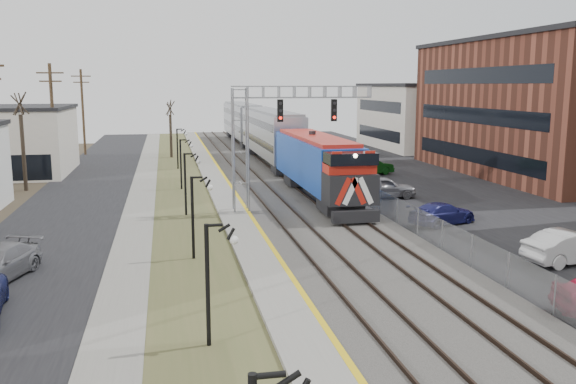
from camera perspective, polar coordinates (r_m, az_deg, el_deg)
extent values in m
cube|color=black|center=(46.47, -19.10, -0.70)|extent=(7.00, 120.00, 0.04)
cube|color=gray|center=(46.07, -13.55, -0.49)|extent=(2.00, 120.00, 0.08)
cube|color=#4C522C|center=(46.04, -9.82, -0.37)|extent=(4.00, 120.00, 0.06)
cube|color=gray|center=(46.20, -6.10, -0.13)|extent=(2.00, 120.00, 0.24)
cube|color=#595651|center=(46.92, -0.01, 0.06)|extent=(8.00, 120.00, 0.20)
cube|color=black|center=(50.65, 13.42, 0.43)|extent=(16.00, 120.00, 0.04)
cube|color=gold|center=(46.27, -5.02, 0.06)|extent=(0.24, 120.00, 0.01)
cube|color=#2D2119|center=(46.43, -3.34, 0.15)|extent=(0.08, 120.00, 0.15)
cube|color=#2D2119|center=(46.66, -1.51, 0.21)|extent=(0.08, 120.00, 0.15)
cube|color=#2D2119|center=(47.04, 0.89, 0.30)|extent=(0.08, 120.00, 0.15)
cube|color=#2D2119|center=(47.38, 2.66, 0.36)|extent=(0.08, 120.00, 0.15)
cube|color=#1543B2|center=(43.36, 2.89, 2.40)|extent=(3.00, 17.00, 4.25)
cube|color=black|center=(35.42, 6.34, -2.29)|extent=(2.80, 0.50, 0.70)
cube|color=#ACAEB8|center=(63.06, -1.67, 5.27)|extent=(3.00, 22.00, 5.33)
cube|color=#ACAEB8|center=(85.56, -4.28, 6.49)|extent=(3.00, 22.00, 5.33)
cube|color=gray|center=(38.81, -4.49, 3.76)|extent=(1.00, 1.00, 8.00)
cube|color=gray|center=(39.27, 1.31, 9.34)|extent=(9.00, 0.80, 0.80)
cube|color=black|center=(38.55, -0.74, 7.62)|extent=(0.35, 0.25, 1.40)
cube|color=black|center=(39.35, 4.32, 7.64)|extent=(0.35, 0.25, 1.40)
cylinder|color=black|center=(19.35, -7.53, -8.76)|extent=(0.14, 0.14, 4.00)
cylinder|color=black|center=(28.99, -8.91, -2.47)|extent=(0.14, 0.14, 4.00)
cylinder|color=black|center=(38.81, -9.59, 0.67)|extent=(0.14, 0.14, 4.00)
cylinder|color=black|center=(48.71, -9.99, 2.53)|extent=(0.14, 0.14, 4.00)
cylinder|color=black|center=(60.63, -10.30, 3.96)|extent=(0.14, 0.14, 4.00)
cylinder|color=#4C3823|center=(56.18, -21.11, 6.07)|extent=(0.28, 0.28, 10.00)
cylinder|color=#4C3823|center=(75.95, -18.63, 7.06)|extent=(0.28, 0.28, 10.00)
cube|color=gray|center=(47.80, 4.93, 1.05)|extent=(0.04, 120.00, 1.60)
cube|color=brown|center=(61.40, 23.70, 7.11)|extent=(16.00, 26.00, 12.00)
cube|color=beige|center=(83.20, 13.68, 6.82)|extent=(16.00, 18.00, 8.00)
cylinder|color=#382D23|center=(51.72, -23.52, 3.37)|extent=(0.30, 0.30, 5.95)
cylinder|color=#382D23|center=(70.54, -10.90, 5.14)|extent=(0.30, 0.30, 4.90)
imported|color=silver|center=(31.19, 25.07, -4.74)|extent=(4.86, 2.23, 1.54)
imported|color=navy|center=(37.20, 14.23, -2.02)|extent=(4.84, 3.42, 1.30)
imported|color=gray|center=(45.10, 8.98, 0.41)|extent=(4.80, 2.37, 1.57)
imported|color=#0B3B0E|center=(56.27, 7.58, 2.34)|extent=(5.04, 3.20, 1.57)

